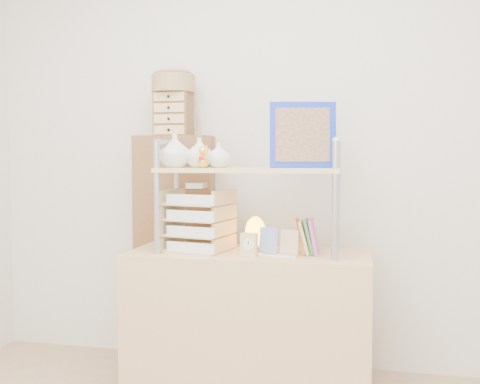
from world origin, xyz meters
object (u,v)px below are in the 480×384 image
object	(u,v)px
desk	(249,325)
salt_lamp	(255,233)
letter_tray	(197,224)
cabinet	(176,251)

from	to	relation	value
desk	salt_lamp	world-z (taller)	salt_lamp
letter_tray	salt_lamp	xyz separation A→B (m)	(0.29, 0.09, -0.05)
letter_tray	salt_lamp	distance (m)	0.30
desk	salt_lamp	distance (m)	0.47
cabinet	salt_lamp	xyz separation A→B (m)	(0.54, -0.31, 0.16)
letter_tray	desk	bearing A→B (deg)	4.82
desk	letter_tray	bearing A→B (deg)	-175.18
salt_lamp	letter_tray	bearing A→B (deg)	-163.25
desk	letter_tray	world-z (taller)	letter_tray
desk	cabinet	bearing A→B (deg)	144.31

